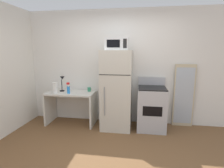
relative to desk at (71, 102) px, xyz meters
name	(u,v)px	position (x,y,z in m)	size (l,w,h in m)	color
ground_plane	(107,162)	(1.09, -1.35, -0.52)	(12.00, 12.00, 0.00)	brown
wall_back_white	(120,67)	(1.09, 0.35, 0.78)	(5.00, 0.10, 2.60)	white
desk	(71,102)	(0.00, 0.00, 0.00)	(1.10, 0.57, 0.75)	silver
desk_lamp	(62,81)	(-0.22, 0.05, 0.47)	(0.14, 0.12, 0.35)	black
coffee_mug	(89,89)	(0.40, 0.14, 0.28)	(0.08, 0.08, 0.10)	#338C66
spray_bottle	(68,89)	(0.01, -0.13, 0.33)	(0.06, 0.06, 0.25)	#2D8CEA
paper_towel_roll	(55,88)	(-0.31, -0.13, 0.35)	(0.11, 0.11, 0.24)	white
refrigerator	(117,90)	(1.07, -0.04, 0.33)	(0.64, 0.68, 1.69)	beige
microwave	(117,44)	(1.07, -0.07, 1.30)	(0.46, 0.35, 0.26)	silver
oven_range	(151,108)	(1.82, -0.01, -0.05)	(0.60, 0.61, 1.10)	#B7B7BC
leaning_mirror	(184,96)	(2.53, 0.24, 0.18)	(0.44, 0.03, 1.40)	#C6B793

